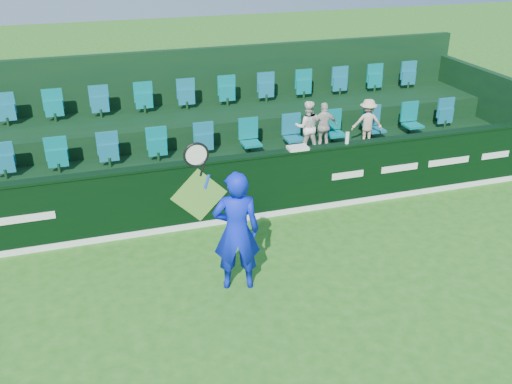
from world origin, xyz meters
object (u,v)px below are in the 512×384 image
object	(u,v)px
spectator_right	(367,122)
drinks_bottle	(347,138)
tennis_player	(236,231)
spectator_left	(307,127)
towel	(298,148)
spectator_middle	(324,127)

from	to	relation	value
spectator_right	drinks_bottle	xyz separation A→B (m)	(-1.05, -1.12, 0.14)
tennis_player	spectator_left	bearing A→B (deg)	52.57
spectator_left	drinks_bottle	size ratio (longest dim) A/B	4.83
spectator_left	drinks_bottle	bearing A→B (deg)	123.19
drinks_bottle	tennis_player	bearing A→B (deg)	-143.23
tennis_player	drinks_bottle	size ratio (longest dim) A/B	11.14
tennis_player	towel	size ratio (longest dim) A/B	6.70
spectator_left	spectator_middle	distance (m)	0.39
spectator_left	spectator_middle	size ratio (longest dim) A/B	1.07
spectator_middle	spectator_left	bearing A→B (deg)	2.72
spectator_left	towel	world-z (taller)	spectator_left
spectator_middle	drinks_bottle	size ratio (longest dim) A/B	4.53
spectator_left	drinks_bottle	distance (m)	1.19
towel	drinks_bottle	world-z (taller)	drinks_bottle
tennis_player	spectator_middle	xyz separation A→B (m)	(2.93, 3.31, 0.31)
spectator_left	towel	bearing A→B (deg)	73.04
tennis_player	towel	world-z (taller)	tennis_player
tennis_player	spectator_middle	size ratio (longest dim) A/B	2.46
spectator_left	spectator_right	size ratio (longest dim) A/B	1.09
tennis_player	spectator_middle	distance (m)	4.43
tennis_player	drinks_bottle	bearing A→B (deg)	36.77
tennis_player	drinks_bottle	distance (m)	3.69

